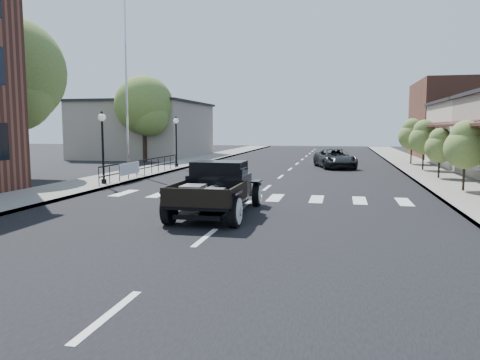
# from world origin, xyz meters

# --- Properties ---
(ground) EXTENTS (120.00, 120.00, 0.00)m
(ground) POSITION_xyz_m (0.00, 0.00, 0.00)
(ground) COLOR black
(ground) RESTS_ON ground
(road) EXTENTS (14.00, 80.00, 0.02)m
(road) POSITION_xyz_m (0.00, 15.00, 0.01)
(road) COLOR black
(road) RESTS_ON ground
(road_markings) EXTENTS (12.00, 60.00, 0.06)m
(road_markings) POSITION_xyz_m (0.00, 10.00, 0.00)
(road_markings) COLOR silver
(road_markings) RESTS_ON ground
(sidewalk_left) EXTENTS (3.00, 80.00, 0.15)m
(sidewalk_left) POSITION_xyz_m (-8.50, 15.00, 0.07)
(sidewalk_left) COLOR gray
(sidewalk_left) RESTS_ON ground
(sidewalk_right) EXTENTS (3.00, 80.00, 0.15)m
(sidewalk_right) POSITION_xyz_m (8.50, 15.00, 0.07)
(sidewalk_right) COLOR gray
(sidewalk_right) RESTS_ON ground
(low_building_left) EXTENTS (10.00, 12.00, 5.00)m
(low_building_left) POSITION_xyz_m (-15.00, 28.00, 2.50)
(low_building_left) COLOR gray
(low_building_left) RESTS_ON ground
(far_building_right) EXTENTS (11.00, 10.00, 7.00)m
(far_building_right) POSITION_xyz_m (15.50, 32.00, 3.50)
(far_building_right) COLOR brown
(far_building_right) RESTS_ON ground
(railing) EXTENTS (0.08, 10.00, 1.00)m
(railing) POSITION_xyz_m (-7.30, 10.00, 0.65)
(railing) COLOR black
(railing) RESTS_ON sidewalk_left
(banner) EXTENTS (0.04, 2.20, 0.60)m
(banner) POSITION_xyz_m (-7.22, 8.00, 0.45)
(banner) COLOR silver
(banner) RESTS_ON sidewalk_left
(lamp_post_b) EXTENTS (0.36, 0.36, 3.39)m
(lamp_post_b) POSITION_xyz_m (-7.60, 6.00, 1.84)
(lamp_post_b) COLOR black
(lamp_post_b) RESTS_ON sidewalk_left
(lamp_post_c) EXTENTS (0.36, 0.36, 3.39)m
(lamp_post_c) POSITION_xyz_m (-7.60, 16.00, 1.84)
(lamp_post_c) COLOR black
(lamp_post_c) RESTS_ON sidewalk_left
(flagpole) EXTENTS (0.12, 0.12, 12.76)m
(flagpole) POSITION_xyz_m (-9.20, 12.00, 6.53)
(flagpole) COLOR silver
(flagpole) RESTS_ON sidewalk_left
(big_tree_near) EXTENTS (5.89, 5.89, 8.65)m
(big_tree_near) POSITION_xyz_m (-14.00, 8.00, 4.32)
(big_tree_near) COLOR #556D2E
(big_tree_near) RESTS_ON ground
(big_tree_far) EXTENTS (4.76, 4.76, 6.99)m
(big_tree_far) POSITION_xyz_m (-12.50, 22.00, 3.50)
(big_tree_far) COLOR #556D2E
(big_tree_far) RESTS_ON ground
(small_tree_b) EXTENTS (1.69, 1.69, 2.81)m
(small_tree_b) POSITION_xyz_m (8.30, 6.89, 1.55)
(small_tree_b) COLOR olive
(small_tree_b) RESTS_ON sidewalk_right
(small_tree_c) EXTENTS (1.51, 1.51, 2.51)m
(small_tree_c) POSITION_xyz_m (8.30, 11.97, 1.40)
(small_tree_c) COLOR olive
(small_tree_c) RESTS_ON sidewalk_right
(small_tree_d) EXTENTS (1.80, 1.80, 3.00)m
(small_tree_d) POSITION_xyz_m (8.30, 16.84, 1.65)
(small_tree_d) COLOR olive
(small_tree_d) RESTS_ON sidewalk_right
(small_tree_e) EXTENTS (1.91, 1.91, 3.18)m
(small_tree_e) POSITION_xyz_m (8.30, 21.94, 1.74)
(small_tree_e) COLOR olive
(small_tree_e) RESTS_ON sidewalk_right
(hotrod_pickup) EXTENTS (2.35, 5.00, 1.73)m
(hotrod_pickup) POSITION_xyz_m (-0.50, 0.08, 0.87)
(hotrod_pickup) COLOR black
(hotrod_pickup) RESTS_ON ground
(second_car) EXTENTS (3.33, 5.11, 1.31)m
(second_car) POSITION_xyz_m (2.90, 18.67, 0.65)
(second_car) COLOR black
(second_car) RESTS_ON ground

